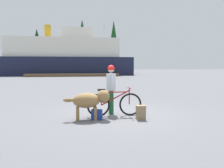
% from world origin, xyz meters
% --- Properties ---
extents(ground_plane, '(160.00, 160.00, 0.00)m').
position_xyz_m(ground_plane, '(0.00, 0.00, 0.00)').
color(ground_plane, slate).
extents(bicycle, '(1.82, 0.44, 0.93)m').
position_xyz_m(bicycle, '(-0.16, -0.21, 0.40)').
color(bicycle, black).
rests_on(bicycle, ground_plane).
extents(person_cyclist, '(0.32, 0.53, 1.68)m').
position_xyz_m(person_cyclist, '(-0.19, 0.20, 1.00)').
color(person_cyclist, '#19592D').
rests_on(person_cyclist, ground_plane).
extents(dog, '(1.42, 0.54, 0.91)m').
position_xyz_m(dog, '(-0.96, -0.53, 0.60)').
color(dog, olive).
rests_on(dog, ground_plane).
extents(backpack, '(0.29, 0.22, 0.44)m').
position_xyz_m(backpack, '(0.59, -0.77, 0.22)').
color(backpack, '#8C7251').
rests_on(backpack, ground_plane).
extents(handbag_pannier, '(0.36, 0.26, 0.31)m').
position_xyz_m(handbag_pannier, '(-0.76, -0.60, 0.16)').
color(handbag_pannier, navy).
rests_on(handbag_pannier, ground_plane).
extents(dock_pier, '(13.84, 2.45, 0.40)m').
position_xyz_m(dock_pier, '(-2.12, 26.65, 0.20)').
color(dock_pier, brown).
rests_on(dock_pier, ground_plane).
extents(ferry_boat, '(23.06, 8.93, 8.63)m').
position_xyz_m(ferry_boat, '(-3.61, 32.71, 3.03)').
color(ferry_boat, '#191E38').
rests_on(ferry_boat, ground_plane).
extents(sailboat_moored, '(6.56, 1.84, 9.65)m').
position_xyz_m(sailboat_moored, '(3.57, 34.25, 0.53)').
color(sailboat_moored, silver).
rests_on(sailboat_moored, ground_plane).
extents(pine_tree_far_left, '(3.60, 3.60, 10.09)m').
position_xyz_m(pine_tree_far_left, '(-10.69, 46.12, 6.46)').
color(pine_tree_far_left, '#4C331E').
rests_on(pine_tree_far_left, ground_plane).
extents(pine_tree_center, '(4.02, 4.02, 12.33)m').
position_xyz_m(pine_tree_center, '(-0.28, 45.41, 7.79)').
color(pine_tree_center, '#4C331E').
rests_on(pine_tree_center, ground_plane).
extents(pine_tree_far_right, '(3.12, 3.12, 12.37)m').
position_xyz_m(pine_tree_far_right, '(7.15, 45.14, 7.41)').
color(pine_tree_far_right, '#4C331E').
rests_on(pine_tree_far_right, ground_plane).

